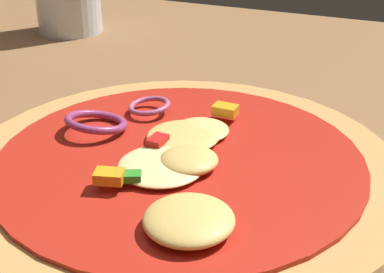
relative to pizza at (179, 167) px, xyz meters
The scene contains 2 objects.
dining_table 0.06m from the pizza, 158.14° to the left, with size 1.39×0.82×0.03m.
pizza is the anchor object (origin of this frame).
Camera 1 is at (0.18, -0.30, 0.22)m, focal length 52.39 mm.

